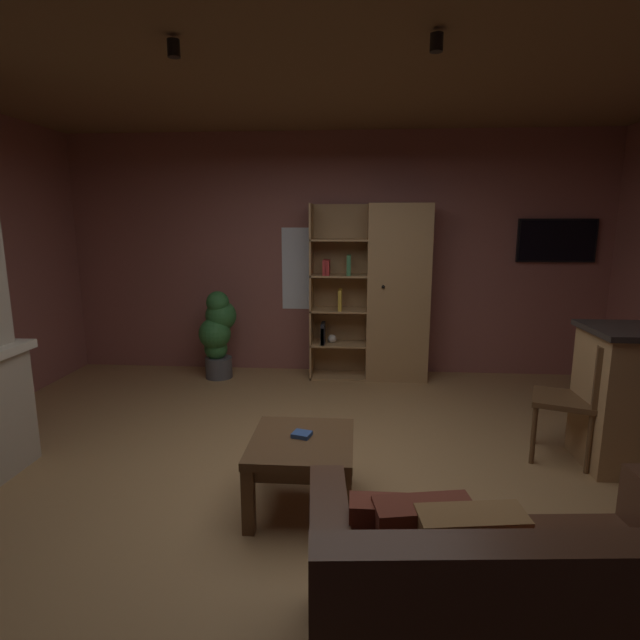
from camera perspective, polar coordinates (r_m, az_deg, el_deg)
floor at (r=3.60m, az=-0.50°, el=-18.08°), size 6.18×5.26×0.02m
wall_back at (r=5.81m, az=1.69°, el=7.45°), size 6.30×0.06×2.75m
ceiling at (r=3.30m, az=-0.60°, el=28.96°), size 6.18×5.26×0.02m
window_pane_back at (r=5.81m, az=-1.22°, el=5.89°), size 0.64×0.01×0.95m
bookshelf_cabinet at (r=5.58m, az=7.92°, el=2.98°), size 1.31×0.41×1.95m
leather_couch at (r=2.28m, az=21.27°, el=-29.08°), size 1.64×1.00×0.84m
coffee_table at (r=3.16m, az=-2.08°, el=-14.94°), size 0.63×0.68×0.45m
table_book_0 at (r=3.15m, az=-2.11°, el=-13.00°), size 0.13×0.12×0.03m
dining_chair at (r=4.11m, az=27.37°, el=-7.38°), size 0.54×0.54×0.92m
potted_floor_plant at (r=5.71m, az=-11.67°, el=-1.34°), size 0.41×0.42×1.00m
wall_mounted_tv at (r=6.14m, az=25.53°, el=8.24°), size 0.85×0.06×0.48m
track_light_spot_1 at (r=3.18m, az=-16.46°, el=27.73°), size 0.07×0.07×0.09m
track_light_spot_2 at (r=3.05m, az=13.24°, el=28.59°), size 0.07×0.07×0.09m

